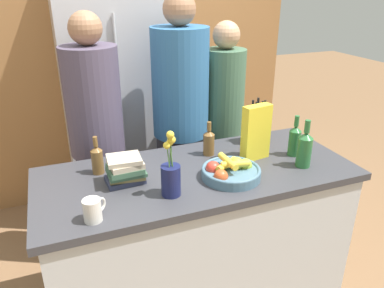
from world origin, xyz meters
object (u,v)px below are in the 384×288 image
(person_in_blue, at_px, (181,114))
(bottle_oil, at_px, (295,140))
(refrigerator, at_px, (121,96))
(bottle_water, at_px, (97,159))
(person_at_sink, at_px, (97,132))
(fruit_bowl, at_px, (231,171))
(cereal_box, at_px, (256,133))
(coffee_mug, at_px, (93,210))
(bottle_wine, at_px, (305,148))
(knife_block, at_px, (257,126))
(flower_vase, at_px, (171,176))
(book_stack, at_px, (125,170))
(bottle_vinegar, at_px, (209,142))
(person_in_red_tee, at_px, (223,119))

(person_in_blue, bearing_deg, bottle_oil, -57.53)
(refrigerator, xyz_separation_m, person_in_blue, (0.29, -0.60, 0.00))
(bottle_water, height_order, person_at_sink, person_at_sink)
(fruit_bowl, height_order, person_at_sink, person_at_sink)
(refrigerator, height_order, fruit_bowl, refrigerator)
(refrigerator, bearing_deg, person_in_blue, -64.18)
(cereal_box, bearing_deg, person_in_blue, 111.58)
(coffee_mug, height_order, bottle_wine, bottle_wine)
(knife_block, xyz_separation_m, person_at_sink, (-0.93, 0.39, -0.06))
(flower_vase, height_order, person_at_sink, person_at_sink)
(flower_vase, distance_m, cereal_box, 0.61)
(coffee_mug, xyz_separation_m, bottle_water, (0.08, 0.43, 0.03))
(knife_block, bearing_deg, fruit_bowl, -135.16)
(book_stack, bearing_deg, refrigerator, 79.65)
(fruit_bowl, bearing_deg, coffee_mug, -169.63)
(knife_block, bearing_deg, person_in_blue, 133.29)
(bottle_oil, xyz_separation_m, bottle_wine, (-0.04, -0.14, 0.01))
(knife_block, relative_size, bottle_oil, 1.18)
(refrigerator, distance_m, cereal_box, 1.30)
(flower_vase, xyz_separation_m, book_stack, (-0.17, 0.19, -0.03))
(bottle_vinegar, height_order, person_in_blue, person_in_blue)
(cereal_box, relative_size, bottle_oil, 1.31)
(refrigerator, xyz_separation_m, book_stack, (-0.22, -1.21, -0.03))
(coffee_mug, relative_size, bottle_wine, 0.39)
(fruit_bowl, distance_m, bottle_oil, 0.48)
(bottle_water, xyz_separation_m, person_at_sink, (0.06, 0.45, -0.03))
(flower_vase, bearing_deg, bottle_wine, 1.91)
(person_at_sink, height_order, person_in_blue, person_in_blue)
(bottle_oil, bearing_deg, refrigerator, 121.47)
(book_stack, relative_size, bottle_water, 0.97)
(flower_vase, xyz_separation_m, cereal_box, (0.57, 0.21, 0.06))
(refrigerator, bearing_deg, bottle_oil, -58.53)
(cereal_box, bearing_deg, person_at_sink, 143.43)
(refrigerator, distance_m, bottle_water, 1.10)
(person_in_blue, bearing_deg, bottle_water, -147.65)
(bottle_vinegar, distance_m, person_at_sink, 0.73)
(flower_vase, xyz_separation_m, coffee_mug, (-0.37, -0.08, -0.05))
(bottle_vinegar, relative_size, person_at_sink, 0.12)
(fruit_bowl, bearing_deg, person_at_sink, 127.09)
(refrigerator, bearing_deg, book_stack, -100.35)
(coffee_mug, bearing_deg, person_at_sink, 81.01)
(cereal_box, distance_m, coffee_mug, 0.99)
(bottle_vinegar, height_order, bottle_wine, bottle_wine)
(refrigerator, height_order, bottle_water, refrigerator)
(person_in_blue, bearing_deg, book_stack, -133.58)
(coffee_mug, distance_m, bottle_vinegar, 0.83)
(knife_block, relative_size, cereal_box, 0.90)
(flower_vase, relative_size, person_in_red_tee, 0.21)
(bottle_wine, bearing_deg, knife_block, 99.41)
(cereal_box, bearing_deg, bottle_water, 170.79)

